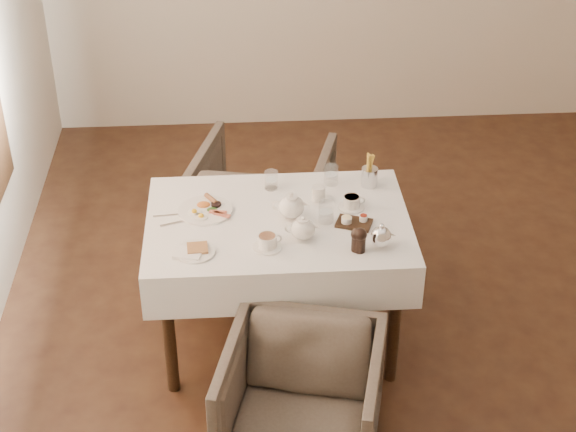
# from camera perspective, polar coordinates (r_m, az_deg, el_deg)

# --- Properties ---
(table) EXTENTS (1.28, 0.88, 0.75)m
(table) POSITION_cam_1_polar(r_m,az_deg,el_deg) (4.34, -0.64, -1.50)
(table) COLOR black
(table) RESTS_ON ground
(armchair_near) EXTENTS (0.81, 0.83, 0.62)m
(armchair_near) POSITION_cam_1_polar(r_m,az_deg,el_deg) (3.93, 0.86, -12.07)
(armchair_near) COLOR #4B3F37
(armchair_near) RESTS_ON ground
(armchair_far) EXTENTS (0.93, 0.94, 0.70)m
(armchair_far) POSITION_cam_1_polar(r_m,az_deg,el_deg) (5.16, -1.65, 0.80)
(armchair_far) COLOR #4B3F37
(armchair_far) RESTS_ON ground
(breakfast_plate) EXTENTS (0.27, 0.27, 0.03)m
(breakfast_plate) POSITION_cam_1_polar(r_m,az_deg,el_deg) (4.35, -5.34, 0.43)
(breakfast_plate) COLOR white
(breakfast_plate) RESTS_ON table
(side_plate) EXTENTS (0.20, 0.19, 0.02)m
(side_plate) POSITION_cam_1_polar(r_m,az_deg,el_deg) (4.06, -6.12, -2.30)
(side_plate) COLOR white
(side_plate) RESTS_ON table
(teapot_centre) EXTENTS (0.19, 0.16, 0.14)m
(teapot_centre) POSITION_cam_1_polar(r_m,az_deg,el_deg) (4.25, 0.22, 0.72)
(teapot_centre) COLOR white
(teapot_centre) RESTS_ON table
(teapot_front) EXTENTS (0.17, 0.14, 0.13)m
(teapot_front) POSITION_cam_1_polar(r_m,az_deg,el_deg) (4.10, 0.97, -0.75)
(teapot_front) COLOR white
(teapot_front) RESTS_ON table
(creamer) EXTENTS (0.08, 0.08, 0.08)m
(creamer) POSITION_cam_1_polar(r_m,az_deg,el_deg) (4.40, 1.99, 1.47)
(creamer) COLOR white
(creamer) RESTS_ON table
(teacup_near) EXTENTS (0.14, 0.14, 0.07)m
(teacup_near) POSITION_cam_1_polar(r_m,az_deg,el_deg) (4.06, -1.35, -1.70)
(teacup_near) COLOR white
(teacup_near) RESTS_ON table
(teacup_far) EXTENTS (0.13, 0.13, 0.06)m
(teacup_far) POSITION_cam_1_polar(r_m,az_deg,el_deg) (4.36, 4.13, 0.87)
(teacup_far) COLOR white
(teacup_far) RESTS_ON table
(glass_left) EXTENTS (0.09, 0.09, 0.10)m
(glass_left) POSITION_cam_1_polar(r_m,az_deg,el_deg) (4.50, -1.09, 2.34)
(glass_left) COLOR silver
(glass_left) RESTS_ON table
(glass_mid) EXTENTS (0.09, 0.09, 0.10)m
(glass_mid) POSITION_cam_1_polar(r_m,az_deg,el_deg) (4.24, 2.48, 0.25)
(glass_mid) COLOR silver
(glass_mid) RESTS_ON table
(glass_right) EXTENTS (0.09, 0.09, 0.10)m
(glass_right) POSITION_cam_1_polar(r_m,az_deg,el_deg) (4.54, 2.80, 2.67)
(glass_right) COLOR silver
(glass_right) RESTS_ON table
(condiment_board) EXTENTS (0.19, 0.16, 0.04)m
(condiment_board) POSITION_cam_1_polar(r_m,az_deg,el_deg) (4.24, 4.27, -0.39)
(condiment_board) COLOR black
(condiment_board) RESTS_ON table
(pepper_mill_left) EXTENTS (0.07, 0.07, 0.12)m
(pepper_mill_left) POSITION_cam_1_polar(r_m,az_deg,el_deg) (4.04, 4.47, -1.53)
(pepper_mill_left) COLOR black
(pepper_mill_left) RESTS_ON table
(pepper_mill_right) EXTENTS (0.07, 0.07, 0.12)m
(pepper_mill_right) POSITION_cam_1_polar(r_m,az_deg,el_deg) (4.03, 4.68, -1.55)
(pepper_mill_right) COLOR black
(pepper_mill_right) RESTS_ON table
(silver_pot) EXTENTS (0.14, 0.12, 0.13)m
(silver_pot) POSITION_cam_1_polar(r_m,az_deg,el_deg) (4.07, 6.04, -1.25)
(silver_pot) COLOR white
(silver_pot) RESTS_ON table
(fries_cup) EXTENTS (0.08, 0.08, 0.18)m
(fries_cup) POSITION_cam_1_polar(r_m,az_deg,el_deg) (4.53, 5.31, 2.84)
(fries_cup) COLOR silver
(fries_cup) RESTS_ON table
(cutlery_fork) EXTENTS (0.18, 0.03, 0.00)m
(cutlery_fork) POSITION_cam_1_polar(r_m,az_deg,el_deg) (4.34, -7.57, 0.06)
(cutlery_fork) COLOR silver
(cutlery_fork) RESTS_ON table
(cutlery_knife) EXTENTS (0.20, 0.08, 0.00)m
(cutlery_knife) POSITION_cam_1_polar(r_m,az_deg,el_deg) (4.28, -6.96, -0.38)
(cutlery_knife) COLOR silver
(cutlery_knife) RESTS_ON table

